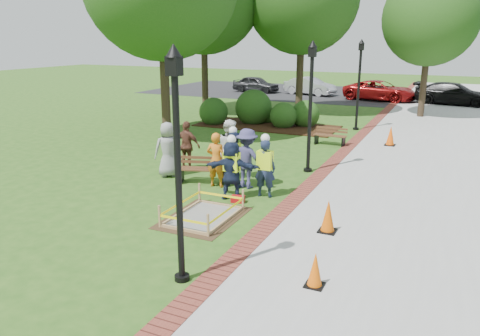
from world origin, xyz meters
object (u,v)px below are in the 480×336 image
at_px(bench_near, 202,175).
at_px(hivis_worker_a, 232,167).
at_px(hivis_worker_c, 233,157).
at_px(cone_front, 315,271).
at_px(lamp_near, 177,150).
at_px(hivis_worker_b, 265,166).
at_px(wet_concrete_pad, 203,209).

relative_size(bench_near, hivis_worker_a, 0.86).
bearing_deg(hivis_worker_c, cone_front, -50.65).
xyz_separation_m(cone_front, hivis_worker_a, (-3.43, 3.68, 0.58)).
distance_m(cone_front, lamp_near, 3.25).
height_order(hivis_worker_a, hivis_worker_c, hivis_worker_c).
bearing_deg(lamp_near, hivis_worker_b, 94.15).
distance_m(hivis_worker_a, hivis_worker_b, 0.94).
distance_m(lamp_near, hivis_worker_a, 4.87).
distance_m(wet_concrete_pad, cone_front, 4.02).
xyz_separation_m(bench_near, cone_front, (4.89, -4.59, 0.07)).
relative_size(cone_front, hivis_worker_c, 0.37).
distance_m(wet_concrete_pad, bench_near, 2.90).
relative_size(lamp_near, hivis_worker_a, 2.35).
height_order(wet_concrete_pad, bench_near, bench_near).
height_order(wet_concrete_pad, cone_front, cone_front).
distance_m(wet_concrete_pad, lamp_near, 3.81).
bearing_deg(hivis_worker_c, hivis_worker_a, -66.26).
relative_size(wet_concrete_pad, bench_near, 1.48).
distance_m(cone_front, hivis_worker_b, 5.03).
xyz_separation_m(bench_near, hivis_worker_b, (2.23, -0.36, 0.65)).
bearing_deg(hivis_worker_b, bench_near, 170.74).
xyz_separation_m(wet_concrete_pad, hivis_worker_a, (0.01, 1.60, 0.67)).
distance_m(bench_near, cone_front, 6.71).
distance_m(cone_front, hivis_worker_c, 6.20).
bearing_deg(hivis_worker_c, hivis_worker_b, -23.79).
bearing_deg(lamp_near, cone_front, 18.95).
bearing_deg(lamp_near, wet_concrete_pad, 111.64).
distance_m(bench_near, hivis_worker_c, 1.19).
xyz_separation_m(wet_concrete_pad, cone_front, (3.44, -2.07, 0.09)).
height_order(cone_front, hivis_worker_a, hivis_worker_a).
xyz_separation_m(lamp_near, hivis_worker_b, (-0.36, 5.01, -1.58)).
bearing_deg(wet_concrete_pad, bench_near, 120.04).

